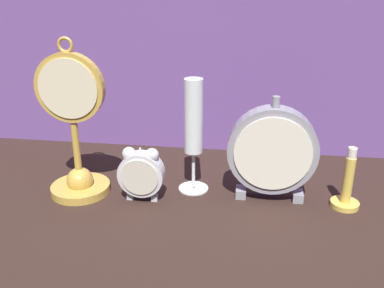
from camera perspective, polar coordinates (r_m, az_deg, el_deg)
name	(u,v)px	position (r m, az deg, el deg)	size (l,w,h in m)	color
ground_plane	(186,214)	(0.80, -0.80, -9.38)	(4.00, 4.00, 0.00)	black
pocket_watch_on_stand	(75,139)	(0.86, -15.30, 0.66)	(0.13, 0.12, 0.31)	gold
alarm_clock_twin_bell	(141,172)	(0.83, -6.80, -3.70)	(0.09, 0.03, 0.11)	silver
mantel_clock_silver	(272,151)	(0.82, 10.66, -0.94)	(0.17, 0.04, 0.21)	gray
champagne_flute	(195,126)	(0.83, 0.40, 2.40)	(0.06, 0.06, 0.23)	silver
brass_candlestick	(347,189)	(0.86, 19.95, -5.62)	(0.05, 0.05, 0.12)	gold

